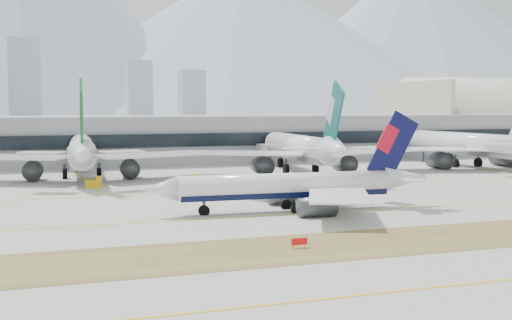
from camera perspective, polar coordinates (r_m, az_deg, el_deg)
name	(u,v)px	position (r m, az deg, el deg)	size (l,w,h in m)	color
ground	(296,209)	(126.95, 3.19, -3.95)	(3000.00, 3000.00, 0.00)	#A39F98
apron_markings	(498,278)	(81.34, 18.82, -8.91)	(360.00, 122.22, 0.06)	brown
taxiing_airliner	(296,186)	(124.57, 3.21, -2.13)	(52.73, 45.78, 17.71)	white
widebody_eva	(82,153)	(183.57, -13.77, 0.56)	(68.57, 67.51, 24.59)	white
widebody_cathay	(302,149)	(192.88, 3.72, 0.85)	(68.57, 67.48, 24.58)	white
widebody_china_air	(470,146)	(221.31, 16.72, 1.11)	(68.33, 66.59, 24.35)	white
terminal	(155,139)	(235.59, -8.09, 1.70)	(280.00, 43.10, 15.00)	gray
hangar	(499,148)	(323.87, 18.84, 0.92)	(91.00, 60.00, 60.00)	beige
hold_sign_left	(299,242)	(92.56, 3.48, -6.53)	(2.20, 0.15, 1.35)	red
gse_b	(94,183)	(163.34, -12.84, -1.82)	(3.55, 2.00, 2.60)	gold
gse_extra	(193,181)	(164.78, -5.08, -1.67)	(3.55, 2.00, 2.60)	gold
gse_c	(391,175)	(180.34, 10.74, -1.21)	(3.55, 2.00, 2.60)	gold
mountain_ridge	(31,24)	(1530.20, -17.53, 10.32)	(2830.00, 1120.00, 470.00)	#9EA8B7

